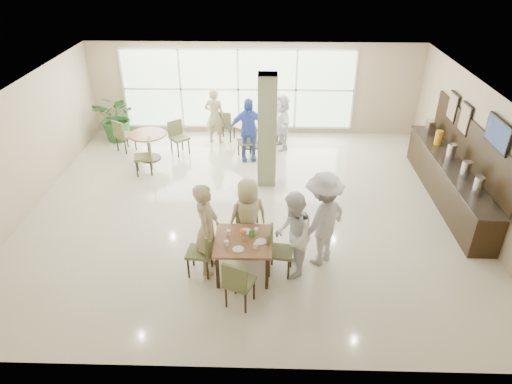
{
  "coord_description": "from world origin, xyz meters",
  "views": [
    {
      "loc": [
        0.42,
        -9.03,
        5.65
      ],
      "look_at": [
        0.2,
        -1.2,
        1.1
      ],
      "focal_mm": 32.0,
      "sensor_mm": 36.0,
      "label": 1
    }
  ],
  "objects_px": {
    "round_table_right": "(251,128)",
    "adult_b": "(281,122)",
    "round_table_left": "(148,140)",
    "buffet_counter": "(449,178)",
    "adult_standing": "(215,116)",
    "teen_far": "(248,217)",
    "teen_left": "(207,229)",
    "main_table": "(243,244)",
    "adult_a": "(248,130)",
    "teen_right": "(293,235)",
    "teen_standing": "(322,219)",
    "potted_plant": "(118,117)"
  },
  "relations": [
    {
      "from": "adult_standing",
      "to": "adult_b",
      "type": "bearing_deg",
      "value": -178.09
    },
    {
      "from": "round_table_right",
      "to": "adult_b",
      "type": "xyz_separation_m",
      "value": [
        0.89,
        -0.09,
        0.23
      ]
    },
    {
      "from": "buffet_counter",
      "to": "teen_standing",
      "type": "height_order",
      "value": "buffet_counter"
    },
    {
      "from": "round_table_right",
      "to": "teen_far",
      "type": "xyz_separation_m",
      "value": [
        0.14,
        -5.09,
        0.22
      ]
    },
    {
      "from": "round_table_right",
      "to": "buffet_counter",
      "type": "xyz_separation_m",
      "value": [
        4.78,
        -2.94,
        -0.03
      ]
    },
    {
      "from": "round_table_right",
      "to": "buffet_counter",
      "type": "bearing_deg",
      "value": -31.61
    },
    {
      "from": "teen_right",
      "to": "teen_standing",
      "type": "bearing_deg",
      "value": 125.3
    },
    {
      "from": "round_table_right",
      "to": "teen_far",
      "type": "distance_m",
      "value": 5.1
    },
    {
      "from": "main_table",
      "to": "round_table_right",
      "type": "relative_size",
      "value": 0.91
    },
    {
      "from": "round_table_left",
      "to": "teen_right",
      "type": "relative_size",
      "value": 0.6
    },
    {
      "from": "round_table_left",
      "to": "teen_right",
      "type": "height_order",
      "value": "teen_right"
    },
    {
      "from": "round_table_left",
      "to": "teen_right",
      "type": "bearing_deg",
      "value": -51.8
    },
    {
      "from": "round_table_right",
      "to": "buffet_counter",
      "type": "height_order",
      "value": "buffet_counter"
    },
    {
      "from": "main_table",
      "to": "teen_left",
      "type": "distance_m",
      "value": 0.71
    },
    {
      "from": "main_table",
      "to": "adult_standing",
      "type": "xyz_separation_m",
      "value": [
        -1.16,
        6.03,
        0.16
      ]
    },
    {
      "from": "adult_b",
      "to": "adult_standing",
      "type": "relative_size",
      "value": 0.97
    },
    {
      "from": "teen_right",
      "to": "teen_far",
      "type": "bearing_deg",
      "value": -126.47
    },
    {
      "from": "teen_far",
      "to": "adult_a",
      "type": "xyz_separation_m",
      "value": [
        -0.18,
        4.17,
        0.08
      ]
    },
    {
      "from": "adult_a",
      "to": "main_table",
      "type": "bearing_deg",
      "value": -94.59
    },
    {
      "from": "main_table",
      "to": "round_table_right",
      "type": "bearing_deg",
      "value": 90.84
    },
    {
      "from": "adult_b",
      "to": "adult_standing",
      "type": "bearing_deg",
      "value": -117.61
    },
    {
      "from": "round_table_left",
      "to": "round_table_right",
      "type": "distance_m",
      "value": 2.96
    },
    {
      "from": "round_table_right",
      "to": "teen_standing",
      "type": "relative_size",
      "value": 0.6
    },
    {
      "from": "teen_left",
      "to": "adult_a",
      "type": "height_order",
      "value": "teen_left"
    },
    {
      "from": "round_table_left",
      "to": "adult_a",
      "type": "xyz_separation_m",
      "value": [
        2.77,
        0.02,
        0.33
      ]
    },
    {
      "from": "potted_plant",
      "to": "main_table",
      "type": "bearing_deg",
      "value": -56.26
    },
    {
      "from": "potted_plant",
      "to": "teen_standing",
      "type": "relative_size",
      "value": 0.76
    },
    {
      "from": "round_table_right",
      "to": "potted_plant",
      "type": "bearing_deg",
      "value": 175.0
    },
    {
      "from": "teen_right",
      "to": "adult_b",
      "type": "bearing_deg",
      "value": -177.34
    },
    {
      "from": "teen_left",
      "to": "teen_standing",
      "type": "relative_size",
      "value": 0.95
    },
    {
      "from": "adult_b",
      "to": "teen_left",
      "type": "bearing_deg",
      "value": -32.48
    },
    {
      "from": "teen_far",
      "to": "adult_b",
      "type": "relative_size",
      "value": 1.0
    },
    {
      "from": "adult_b",
      "to": "adult_standing",
      "type": "xyz_separation_m",
      "value": [
        -1.96,
        0.34,
        0.02
      ]
    },
    {
      "from": "teen_right",
      "to": "adult_b",
      "type": "xyz_separation_m",
      "value": [
        -0.09,
        5.66,
        -0.04
      ]
    },
    {
      "from": "main_table",
      "to": "teen_right",
      "type": "distance_m",
      "value": 0.91
    },
    {
      "from": "adult_a",
      "to": "round_table_left",
      "type": "bearing_deg",
      "value": 174.33
    },
    {
      "from": "buffet_counter",
      "to": "potted_plant",
      "type": "xyz_separation_m",
      "value": [
        -8.79,
        3.3,
        0.18
      ]
    },
    {
      "from": "adult_standing",
      "to": "teen_far",
      "type": "bearing_deg",
      "value": 114.56
    },
    {
      "from": "round_table_right",
      "to": "adult_b",
      "type": "height_order",
      "value": "adult_b"
    },
    {
      "from": "round_table_left",
      "to": "buffet_counter",
      "type": "xyz_separation_m",
      "value": [
        7.59,
        -2.0,
        -0.0
      ]
    },
    {
      "from": "buffet_counter",
      "to": "adult_b",
      "type": "bearing_deg",
      "value": 143.77
    },
    {
      "from": "teen_left",
      "to": "adult_standing",
      "type": "relative_size",
      "value": 1.1
    },
    {
      "from": "main_table",
      "to": "potted_plant",
      "type": "height_order",
      "value": "potted_plant"
    },
    {
      "from": "teen_right",
      "to": "teen_standing",
      "type": "height_order",
      "value": "teen_standing"
    },
    {
      "from": "round_table_left",
      "to": "buffet_counter",
      "type": "bearing_deg",
      "value": -14.78
    },
    {
      "from": "round_table_right",
      "to": "main_table",
      "type": "bearing_deg",
      "value": -89.16
    },
    {
      "from": "round_table_left",
      "to": "teen_standing",
      "type": "relative_size",
      "value": 0.53
    },
    {
      "from": "round_table_left",
      "to": "teen_left",
      "type": "relative_size",
      "value": 0.56
    },
    {
      "from": "main_table",
      "to": "teen_far",
      "type": "bearing_deg",
      "value": 85.1
    },
    {
      "from": "buffet_counter",
      "to": "teen_far",
      "type": "height_order",
      "value": "buffet_counter"
    }
  ]
}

